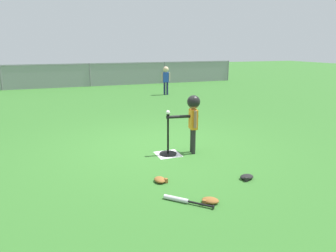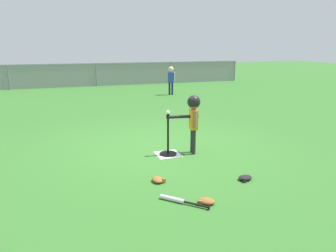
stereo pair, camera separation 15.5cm
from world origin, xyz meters
name	(u,v)px [view 1 (the left image)]	position (x,y,z in m)	size (l,w,h in m)	color
ground_plane	(158,147)	(0.00, 0.00, 0.00)	(60.00, 60.00, 0.00)	#336B28
home_plate	(168,154)	(0.03, -0.50, 0.00)	(0.44, 0.44, 0.01)	white
batting_tee	(168,148)	(0.03, -0.50, 0.13)	(0.32, 0.32, 0.77)	black
baseball_on_tee	(168,112)	(0.03, -0.50, 0.81)	(0.07, 0.07, 0.07)	white
batter_child	(193,112)	(0.49, -0.58, 0.79)	(0.63, 0.31, 1.10)	#262626
fielder_deep_right	(166,77)	(2.58, 6.45, 0.75)	(0.33, 0.23, 1.17)	#191E4C
spare_bat_silver	(181,200)	(-0.47, -2.28, 0.03)	(0.52, 0.53, 0.06)	silver
glove_by_plate	(210,200)	(-0.12, -2.44, 0.04)	(0.27, 0.26, 0.07)	brown
glove_near_bats	(247,177)	(0.76, -1.98, 0.04)	(0.24, 0.19, 0.07)	black
glove_tossed_aside	(160,180)	(-0.51, -1.60, 0.04)	(0.19, 0.23, 0.07)	brown
outfield_fence	(90,74)	(0.00, 10.44, 0.62)	(16.06, 0.06, 1.15)	slate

